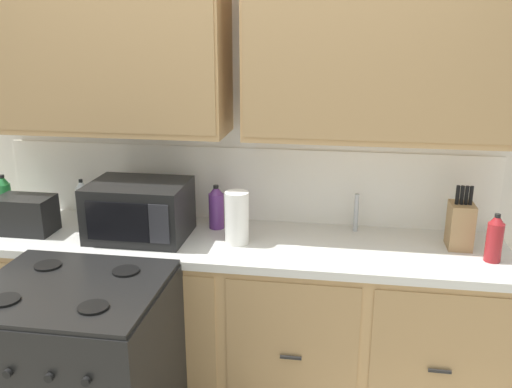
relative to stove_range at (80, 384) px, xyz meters
The scene contains 12 objects.
wall_unit 1.54m from the stove_range, 56.14° to the left, with size 3.84×0.40×2.42m.
counter_run 0.84m from the stove_range, 48.55° to the left, with size 2.67×0.64×0.93m.
stove_range is the anchor object (origin of this frame).
microwave 0.85m from the stove_range, 81.69° to the left, with size 0.48×0.37×0.28m.
toaster 0.94m from the stove_range, 132.45° to the left, with size 0.28×0.18×0.19m.
knife_block 1.88m from the stove_range, 22.92° to the left, with size 0.11×0.14×0.31m.
sink_faucet 1.54m from the stove_range, 35.93° to the left, with size 0.02×0.02×0.20m, color #B2B5BA.
paper_towel_roll 1.01m from the stove_range, 44.86° to the left, with size 0.12×0.12×0.26m, color white.
bottle_clear 1.02m from the stove_range, 111.61° to the left, with size 0.06×0.06×0.23m.
bottle_violet 1.06m from the stove_range, 60.41° to the left, with size 0.08×0.08×0.23m.
bottle_green 1.16m from the stove_range, 135.61° to the left, with size 0.07×0.07×0.26m.
bottle_red 1.94m from the stove_range, 17.37° to the left, with size 0.07×0.07×0.23m.
Camera 1 is at (0.52, -2.20, 1.95)m, focal length 38.53 mm.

